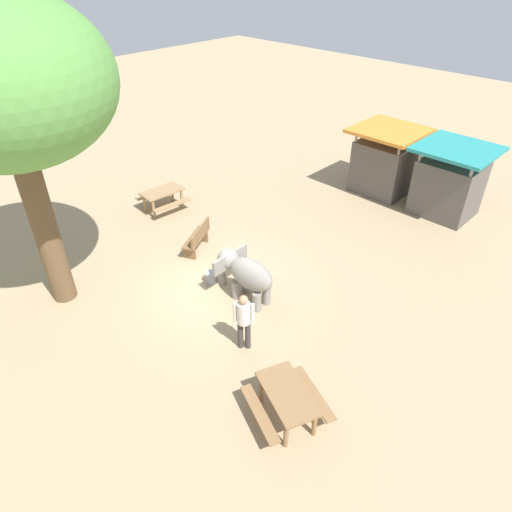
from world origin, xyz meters
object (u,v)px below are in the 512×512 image
Objects in this scene: market_stall_teal at (448,184)px; elephant at (246,273)px; picnic_table_far at (287,398)px; feed_bucket at (212,277)px; person_handler at (244,318)px; wooden_bench at (198,238)px; market_stall_orange at (384,164)px; picnic_table_near at (163,195)px; shade_tree_main at (0,83)px.

elephant is at bearing -101.57° from market_stall_teal.
picnic_table_far reaches higher than feed_bucket.
wooden_bench is at bearing 25.16° from person_handler.
elephant is 8.64m from market_stall_teal.
person_handler is at bearing -143.50° from wooden_bench.
person_handler is 0.64× the size of market_stall_orange.
elephant is at bearing 4.75° from person_handler.
market_stall_orange reaches higher than elephant.
market_stall_orange is (-4.25, 10.63, 0.55)m from picnic_table_far.
market_stall_teal reaches higher than picnic_table_far.
picnic_table_near is at bearing 29.21° from person_handler.
elephant is 2.88m from wooden_bench.
elephant is at bearing 43.58° from shade_tree_main.
picnic_table_near is 10.31m from market_stall_teal.
person_handler is 4.50× the size of feed_bucket.
shade_tree_main is 7.52m from picnic_table_near.
shade_tree_main reaches higher than picnic_table_far.
person_handler is at bearing -24.53° from feed_bucket.
picnic_table_near reaches higher than feed_bucket.
shade_tree_main is (-3.70, -3.53, 4.97)m from elephant.
shade_tree_main is 5.43× the size of wooden_bench.
market_stall_teal is at bearing 0.00° from market_stall_orange.
picnic_table_near is 0.64× the size of market_stall_orange.
wooden_bench is at bearing 177.97° from picnic_table_far.
wooden_bench is 1.80m from feed_bucket.
market_stall_orange and market_stall_teal have the same top height.
picnic_table_far is at bearing -142.00° from wooden_bench.
elephant is at bearing -84.14° from market_stall_orange.
wooden_bench is 0.73× the size of picnic_table_far.
wooden_bench is 6.78m from picnic_table_far.
person_handler reaches higher than picnic_table_far.
shade_tree_main reaches higher than picnic_table_near.
picnic_table_near is at bearing -125.17° from market_stall_orange.
market_stall_teal is (2.60, 0.00, 0.00)m from market_stall_orange.
feed_bucket is at bearing -145.32° from wooden_bench.
wooden_bench is 3.13m from picnic_table_near.
wooden_bench is 3.96× the size of feed_bucket.
shade_tree_main is at bearing -103.32° from market_stall_orange.
market_stall_orange is (1.93, 7.85, 0.67)m from wooden_bench.
person_handler is at bearing -92.38° from market_stall_teal.
market_stall_orange reaches higher than picnic_table_far.
elephant is 0.76× the size of market_stall_teal.
shade_tree_main reaches higher than elephant.
market_stall_orange is at bearing 133.97° from picnic_table_far.
feed_bucket is (-1.23, -0.21, -0.69)m from elephant.
picnic_table_far is at bearing -68.19° from market_stall_orange.
picnic_table_far is at bearing -81.15° from market_stall_teal.
elephant is 1.91m from person_handler.
wooden_bench is at bearing -119.95° from market_stall_teal.
picnic_table_far is 5.03m from feed_bucket.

